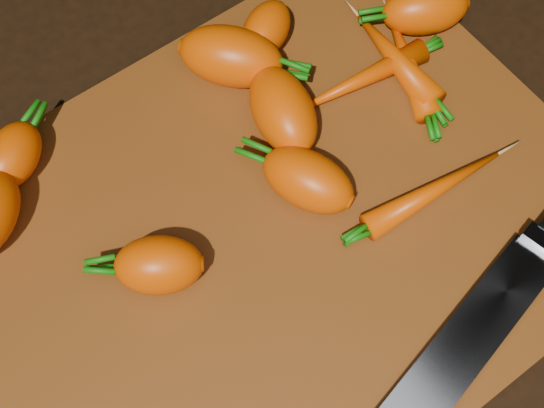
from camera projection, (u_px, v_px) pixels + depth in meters
ground at (279, 232)px, 0.61m from camera, size 2.00×2.00×0.01m
cutting_board at (279, 226)px, 0.60m from camera, size 0.50×0.40×0.01m
carrot_1 at (159, 265)px, 0.56m from camera, size 0.08×0.07×0.04m
carrot_2 at (231, 57)px, 0.64m from camera, size 0.10×0.10×0.05m
carrot_3 at (283, 111)px, 0.61m from camera, size 0.07×0.09×0.05m
carrot_4 at (266, 29)px, 0.66m from camera, size 0.07×0.06×0.04m
carrot_5 at (12, 156)px, 0.60m from camera, size 0.07×0.07×0.04m
carrot_6 at (425, 9)px, 0.66m from camera, size 0.09×0.07×0.05m
carrot_7 at (408, 63)px, 0.65m from camera, size 0.06×0.11×0.02m
carrot_8 at (434, 190)px, 0.60m from camera, size 0.13×0.03×0.02m
carrot_9 at (395, 58)px, 0.65m from camera, size 0.04×0.11×0.03m
carrot_10 at (308, 180)px, 0.59m from camera, size 0.07×0.09×0.05m
carrot_11 at (360, 80)px, 0.64m from camera, size 0.13×0.04×0.02m
knife at (474, 332)px, 0.55m from camera, size 0.35×0.11×0.02m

